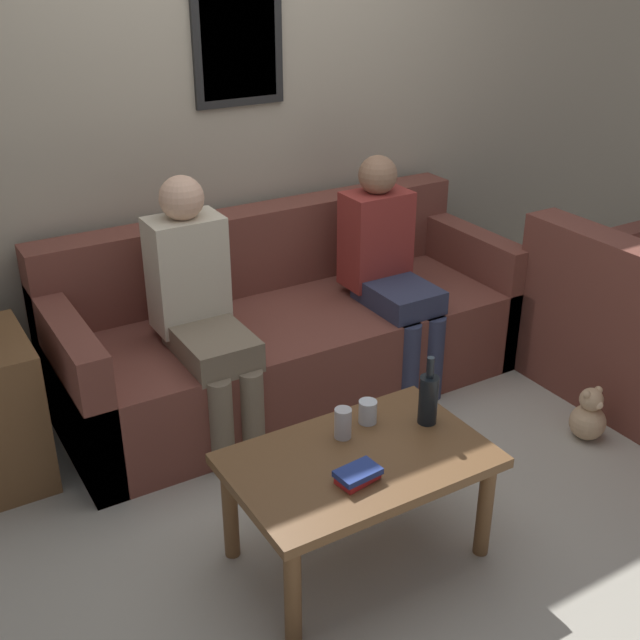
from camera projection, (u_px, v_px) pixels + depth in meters
ground_plane at (343, 432)px, 3.90m from camera, size 16.00×16.00×0.00m
wall_back at (238, 123)px, 4.13m from camera, size 9.00×0.08×2.60m
couch_main at (287, 332)px, 4.19m from camera, size 2.40×0.93×0.89m
coffee_table at (359, 471)px, 2.97m from camera, size 0.96×0.61×0.46m
wine_bottle at (428, 398)px, 3.10m from camera, size 0.08×0.08×0.29m
drinking_glass at (368, 412)px, 3.13m from camera, size 0.07×0.07×0.09m
book_stack at (358, 475)px, 2.80m from camera, size 0.16×0.11×0.05m
soda_can at (343, 423)px, 3.03m from camera, size 0.07×0.07×0.12m
person_left at (200, 304)px, 3.65m from camera, size 0.34×0.64×1.23m
person_right at (388, 264)px, 4.12m from camera, size 0.34×0.60×1.19m
teddy_bear at (588, 417)px, 3.81m from camera, size 0.17×0.17×0.27m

